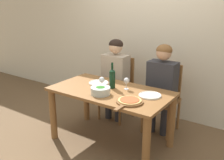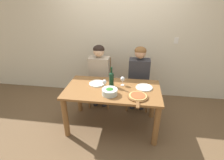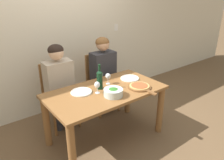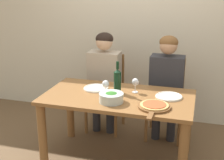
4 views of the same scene
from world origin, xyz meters
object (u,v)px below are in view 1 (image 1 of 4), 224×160
Objects in this scene: chair_right at (164,95)px; broccoli_bowl at (100,91)px; dinner_plate_left at (99,83)px; pizza_on_board at (129,101)px; dinner_plate_right at (150,95)px; wine_glass_right at (126,81)px; person_man at (162,81)px; person_woman at (115,72)px; wine_glass_left at (102,80)px; chair_left at (119,85)px; wine_bottle at (112,78)px.

chair_right is 1.03m from broccoli_bowl.
dinner_plate_left is 0.60× the size of pizza_on_board.
wine_glass_right is at bearing 172.61° from dinner_plate_right.
person_man reaches higher than pizza_on_board.
dinner_plate_left is (0.07, -0.49, -0.02)m from person_woman.
person_woman is at bearing 131.92° from pizza_on_board.
chair_left is at bearing 106.39° from wine_glass_left.
person_man is 0.55m from wine_glass_right.
person_man reaches higher than dinner_plate_left.
wine_glass_left is at bearing -138.09° from wine_bottle.
broccoli_bowl is at bearing -49.94° from dinner_plate_left.
dinner_plate_left is at bearing -83.75° from chair_left.
dinner_plate_right is at bearing -36.92° from chair_left.
chair_left is 1.00× the size of chair_right.
dinner_plate_left is (-0.25, 0.04, -0.12)m from wine_bottle.
person_woman is 3.78× the size of wine_bottle.
person_man is 4.69× the size of dinner_plate_left.
chair_right is 0.76× the size of person_woman.
wine_bottle is 0.13m from wine_glass_left.
wine_bottle is at bearing 41.91° from wine_glass_left.
wine_glass_left reaches higher than pizza_on_board.
wine_bottle is 0.53m from pizza_on_board.
person_woman reaches higher than chair_right.
wine_bottle is 0.28m from broccoli_bowl.
dinner_plate_right is at bearing 9.09° from wine_glass_left.
wine_glass_left is (0.21, -0.73, 0.31)m from chair_left.
wine_glass_right is (-0.35, 0.05, 0.10)m from dinner_plate_right.
person_woman is at bearing 109.15° from wine_glass_left.
wine_glass_left reaches higher than dinner_plate_right.
chair_right is at bearing 64.86° from broccoli_bowl.
chair_right reaches higher than dinner_plate_right.
pizza_on_board is at bearing -90.79° from person_man.
person_man is 0.84m from dinner_plate_left.
chair_left is 3.57× the size of dinner_plate_right.
person_woman is (0.00, -0.11, 0.24)m from chair_left.
chair_left is 0.26m from person_woman.
person_man reaches higher than broccoli_bowl.
chair_left is at bearing 116.01° from wine_bottle.
chair_left is 2.88× the size of wine_bottle.
person_man is (-0.00, -0.11, 0.24)m from chair_right.
dinner_plate_right is (0.09, -0.63, 0.22)m from chair_right.
dinner_plate_left and dinner_plate_right have the same top height.
wine_glass_left is (0.21, -0.62, 0.08)m from person_woman.
dinner_plate_left is at bearing -178.22° from wine_glass_right.
dinner_plate_left is 0.77m from dinner_plate_right.
wine_bottle is at bearing 145.41° from pizza_on_board.
wine_bottle is 2.18× the size of wine_glass_right.
chair_left is 1.21m from pizza_on_board.
pizza_on_board reaches higher than dinner_plate_left.
chair_right is 3.57× the size of dinner_plate_right.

